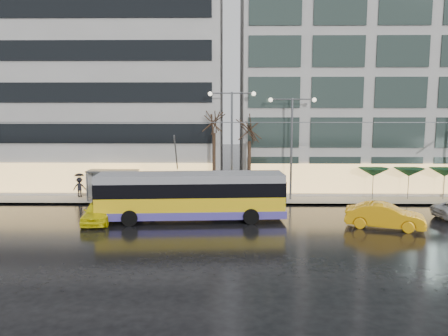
{
  "coord_description": "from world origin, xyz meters",
  "views": [
    {
      "loc": [
        1.84,
        -25.67,
        7.79
      ],
      "look_at": [
        1.43,
        5.0,
        3.6
      ],
      "focal_mm": 35.0,
      "sensor_mm": 36.0,
      "label": 1
    }
  ],
  "objects_px": {
    "trolleybus": "(191,197)",
    "bus_shelter": "(109,178)",
    "taxi_a": "(99,211)",
    "street_lamp_near": "(232,130)"
  },
  "relations": [
    {
      "from": "taxi_a",
      "to": "bus_shelter",
      "type": "bearing_deg",
      "value": 96.54
    },
    {
      "from": "trolleybus",
      "to": "street_lamp_near",
      "type": "xyz_separation_m",
      "value": [
        2.88,
        6.57,
        4.36
      ]
    },
    {
      "from": "bus_shelter",
      "to": "street_lamp_near",
      "type": "relative_size",
      "value": 0.47
    },
    {
      "from": "trolleybus",
      "to": "taxi_a",
      "type": "bearing_deg",
      "value": -174.31
    },
    {
      "from": "trolleybus",
      "to": "bus_shelter",
      "type": "xyz_separation_m",
      "value": [
        -7.51,
        6.46,
        0.33
      ]
    },
    {
      "from": "bus_shelter",
      "to": "taxi_a",
      "type": "relative_size",
      "value": 0.94
    },
    {
      "from": "trolleybus",
      "to": "bus_shelter",
      "type": "relative_size",
      "value": 3.13
    },
    {
      "from": "trolleybus",
      "to": "street_lamp_near",
      "type": "bearing_deg",
      "value": 66.37
    },
    {
      "from": "bus_shelter",
      "to": "trolleybus",
      "type": "bearing_deg",
      "value": -40.72
    },
    {
      "from": "bus_shelter",
      "to": "taxi_a",
      "type": "height_order",
      "value": "bus_shelter"
    }
  ]
}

